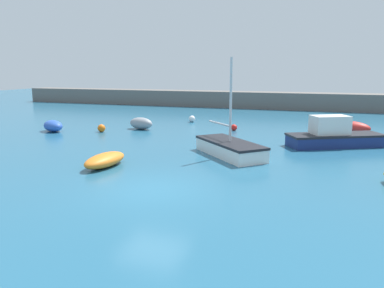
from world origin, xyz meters
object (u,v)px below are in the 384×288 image
(rowboat_white_midwater, at_px, (105,160))
(mooring_buoy_orange, at_px, (101,128))
(fishing_dinghy_green, at_px, (141,123))
(mooring_buoy_white, at_px, (192,119))
(dinghy_near_pier, at_px, (53,126))
(motorboat_with_cabin, at_px, (334,136))
(rowboat_blue_near, at_px, (350,127))
(sailboat_short_mast, at_px, (230,148))
(mooring_buoy_red, at_px, (234,128))

(rowboat_white_midwater, height_order, mooring_buoy_orange, rowboat_white_midwater)
(fishing_dinghy_green, height_order, mooring_buoy_white, fishing_dinghy_green)
(dinghy_near_pier, bearing_deg, mooring_buoy_white, -107.41)
(fishing_dinghy_green, bearing_deg, rowboat_white_midwater, 120.58)
(motorboat_with_cabin, relative_size, mooring_buoy_white, 10.40)
(motorboat_with_cabin, relative_size, dinghy_near_pier, 2.57)
(rowboat_blue_near, distance_m, rowboat_white_midwater, 17.44)
(mooring_buoy_white, bearing_deg, rowboat_blue_near, -8.80)
(sailboat_short_mast, height_order, dinghy_near_pier, sailboat_short_mast)
(mooring_buoy_red, height_order, mooring_buoy_orange, mooring_buoy_orange)
(rowboat_blue_near, height_order, mooring_buoy_orange, rowboat_blue_near)
(rowboat_white_midwater, height_order, motorboat_with_cabin, motorboat_with_cabin)
(mooring_buoy_orange, bearing_deg, mooring_buoy_red, 22.88)
(sailboat_short_mast, bearing_deg, mooring_buoy_white, 163.78)
(fishing_dinghy_green, height_order, dinghy_near_pier, fishing_dinghy_green)
(dinghy_near_pier, relative_size, mooring_buoy_white, 4.05)
(motorboat_with_cabin, bearing_deg, sailboat_short_mast, -167.98)
(fishing_dinghy_green, relative_size, sailboat_short_mast, 0.43)
(mooring_buoy_red, bearing_deg, motorboat_with_cabin, -28.84)
(motorboat_with_cabin, relative_size, mooring_buoy_orange, 10.33)
(fishing_dinghy_green, relative_size, mooring_buoy_white, 3.89)
(rowboat_blue_near, xyz_separation_m, mooring_buoy_white, (-12.25, 1.90, -0.17))
(motorboat_with_cabin, xyz_separation_m, mooring_buoy_orange, (-15.45, -0.01, -0.34))
(mooring_buoy_white, bearing_deg, motorboat_with_cabin, -32.29)
(rowboat_white_midwater, xyz_separation_m, motorboat_with_cabin, (9.92, 8.36, 0.31))
(rowboat_blue_near, relative_size, mooring_buoy_orange, 5.41)
(mooring_buoy_white, height_order, mooring_buoy_red, mooring_buoy_white)
(fishing_dinghy_green, height_order, motorboat_with_cabin, motorboat_with_cabin)
(fishing_dinghy_green, height_order, mooring_buoy_orange, fishing_dinghy_green)
(fishing_dinghy_green, bearing_deg, mooring_buoy_red, -154.21)
(motorboat_with_cabin, distance_m, mooring_buoy_red, 7.64)
(rowboat_white_midwater, relative_size, mooring_buoy_red, 5.84)
(sailboat_short_mast, xyz_separation_m, mooring_buoy_red, (-1.61, 7.98, -0.18))
(rowboat_blue_near, relative_size, sailboat_short_mast, 0.60)
(sailboat_short_mast, relative_size, dinghy_near_pier, 2.25)
(mooring_buoy_red, bearing_deg, fishing_dinghy_green, -166.45)
(sailboat_short_mast, distance_m, mooring_buoy_red, 8.14)
(rowboat_white_midwater, relative_size, mooring_buoy_orange, 4.89)
(motorboat_with_cabin, distance_m, mooring_buoy_orange, 15.45)
(motorboat_with_cabin, xyz_separation_m, mooring_buoy_red, (-6.69, 3.68, -0.39))
(mooring_buoy_white, relative_size, mooring_buoy_red, 1.19)
(fishing_dinghy_green, bearing_deg, mooring_buoy_white, -102.68)
(motorboat_with_cabin, xyz_separation_m, dinghy_near_pier, (-18.83, -0.97, -0.21))
(rowboat_white_midwater, distance_m, motorboat_with_cabin, 12.98)
(dinghy_near_pier, bearing_deg, mooring_buoy_orange, -137.42)
(fishing_dinghy_green, height_order, mooring_buoy_red, fishing_dinghy_green)
(rowboat_white_midwater, height_order, sailboat_short_mast, sailboat_short_mast)
(mooring_buoy_white, xyz_separation_m, mooring_buoy_orange, (-4.36, -7.02, 0.00))
(fishing_dinghy_green, xyz_separation_m, motorboat_with_cabin, (13.38, -2.07, 0.18))
(fishing_dinghy_green, xyz_separation_m, mooring_buoy_orange, (-2.07, -2.09, -0.16))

